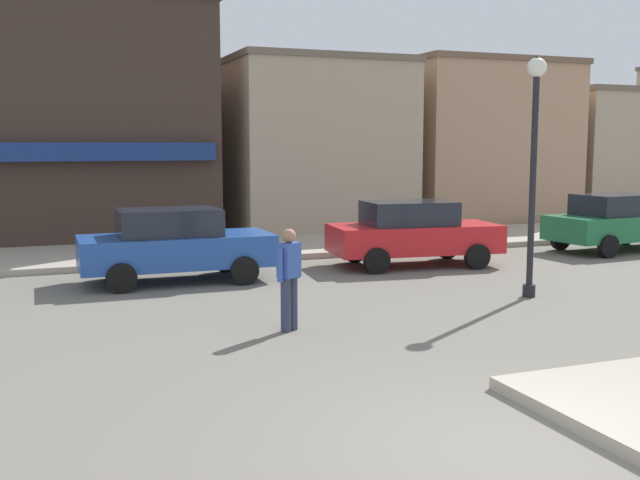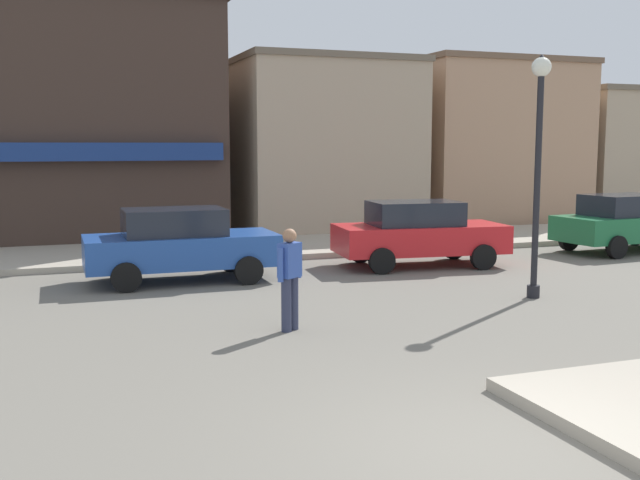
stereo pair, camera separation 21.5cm
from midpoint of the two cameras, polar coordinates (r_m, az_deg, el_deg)
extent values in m
plane|color=#6B665B|center=(7.56, 13.18, -15.44)|extent=(160.00, 160.00, 0.00)
cube|color=#A89E8C|center=(20.25, -9.59, -0.83)|extent=(80.00, 4.00, 0.15)
cylinder|color=black|center=(14.63, 15.49, 3.90)|extent=(0.12, 0.12, 4.20)
cylinder|color=black|center=(14.87, 15.23, -3.74)|extent=(0.24, 0.24, 0.24)
sphere|color=white|center=(14.67, 15.79, 12.54)|extent=(0.36, 0.36, 0.36)
cone|color=black|center=(14.69, 15.81, 13.09)|extent=(0.32, 0.32, 0.18)
cube|color=#234C9E|center=(16.12, -11.23, -0.79)|extent=(4.01, 1.73, 0.66)
cube|color=#1E232D|center=(16.03, -11.81, 1.34)|extent=(2.09, 1.41, 0.56)
cylinder|color=black|center=(17.24, -7.61, -1.44)|extent=(0.60, 0.18, 0.60)
cylinder|color=black|center=(15.61, -6.18, -2.33)|extent=(0.60, 0.18, 0.60)
cylinder|color=black|center=(16.86, -15.84, -1.85)|extent=(0.60, 0.18, 0.60)
cylinder|color=black|center=(15.19, -15.28, -2.82)|extent=(0.60, 0.18, 0.60)
cube|color=red|center=(18.03, 6.86, 0.14)|extent=(4.16, 2.13, 0.66)
cube|color=#1E232D|center=(17.91, 6.44, 2.06)|extent=(2.22, 1.61, 0.56)
cylinder|color=black|center=(19.34, 9.32, -0.53)|extent=(0.62, 0.25, 0.60)
cylinder|color=black|center=(17.82, 11.56, -1.24)|extent=(0.62, 0.25, 0.60)
cylinder|color=black|center=(18.47, 2.28, -0.80)|extent=(0.62, 0.25, 0.60)
cylinder|color=black|center=(16.87, 3.99, -1.59)|extent=(0.62, 0.25, 0.60)
cube|color=#1E6B3D|center=(21.97, 21.50, 0.96)|extent=(4.12, 2.02, 0.66)
cube|color=#1E232D|center=(21.81, 21.31, 2.54)|extent=(2.19, 1.56, 0.56)
cylinder|color=black|center=(23.49, 21.99, 0.41)|extent=(0.61, 0.23, 0.60)
cylinder|color=black|center=(21.73, 17.59, 0.08)|extent=(0.61, 0.23, 0.60)
cylinder|color=black|center=(20.54, 20.84, -0.46)|extent=(0.61, 0.23, 0.60)
cylinder|color=#2D334C|center=(11.65, -3.15, -4.97)|extent=(0.16, 0.16, 0.85)
cylinder|color=#2D334C|center=(11.79, -2.63, -4.82)|extent=(0.16, 0.16, 0.85)
cube|color=#3351A8|center=(11.60, -2.91, -1.54)|extent=(0.42, 0.39, 0.54)
sphere|color=#9E7051|center=(11.54, -2.92, 0.33)|extent=(0.22, 0.22, 0.22)
cylinder|color=#3351A8|center=(11.42, -3.60, -1.93)|extent=(0.13, 0.13, 0.52)
cylinder|color=#3351A8|center=(11.79, -2.24, -1.64)|extent=(0.13, 0.13, 0.52)
cube|color=#3D2D26|center=(26.65, -21.97, 8.13)|extent=(10.90, 9.99, 7.07)
cube|color=navy|center=(21.50, -22.01, 6.23)|extent=(10.36, 0.40, 0.50)
cube|color=black|center=(26.98, -22.35, 15.90)|extent=(11.23, 10.29, 0.24)
cube|color=tan|center=(26.56, -1.61, 6.99)|extent=(5.80, 6.97, 5.53)
cube|color=#685B4C|center=(26.70, -1.63, 13.15)|extent=(5.92, 7.11, 0.20)
cube|color=tan|center=(30.11, 10.28, 7.14)|extent=(6.27, 7.39, 5.76)
cube|color=brown|center=(30.26, 10.41, 12.79)|extent=(6.40, 7.54, 0.20)
cube|color=tan|center=(34.90, 21.34, 6.05)|extent=(8.35, 7.00, 4.89)
cube|color=#685B4C|center=(34.96, 21.53, 10.22)|extent=(8.52, 7.14, 0.20)
camera|label=1|loc=(0.11, -90.56, -0.07)|focal=42.00mm
camera|label=2|loc=(0.11, 89.44, 0.07)|focal=42.00mm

